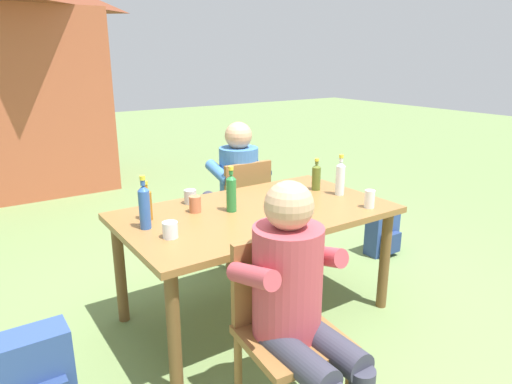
% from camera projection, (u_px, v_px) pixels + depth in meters
% --- Properties ---
extents(ground_plane, '(24.00, 24.00, 0.00)m').
position_uv_depth(ground_plane, '(256.00, 312.00, 3.15)').
color(ground_plane, '#6B844C').
extents(dining_table, '(1.71, 0.99, 0.74)m').
position_uv_depth(dining_table, '(256.00, 222.00, 2.97)').
color(dining_table, olive).
rests_on(dining_table, ground_plane).
extents(chair_near_left, '(0.48, 0.48, 0.87)m').
position_uv_depth(chair_near_left, '(284.00, 320.00, 2.18)').
color(chair_near_left, olive).
rests_on(chair_near_left, ground_plane).
extents(chair_far_right, '(0.45, 0.45, 0.87)m').
position_uv_depth(chair_far_right, '(241.00, 205.00, 3.85)').
color(chair_far_right, olive).
rests_on(chair_far_right, ground_plane).
extents(person_in_white_shirt, '(0.47, 0.61, 1.18)m').
position_uv_depth(person_in_white_shirt, '(298.00, 299.00, 2.04)').
color(person_in_white_shirt, '#B7424C').
rests_on(person_in_white_shirt, ground_plane).
extents(person_in_plaid_shirt, '(0.47, 0.61, 1.18)m').
position_uv_depth(person_in_plaid_shirt, '(234.00, 183.00, 3.89)').
color(person_in_plaid_shirt, '#3D70B2').
rests_on(person_in_plaid_shirt, ground_plane).
extents(bottle_amber, '(0.06, 0.06, 0.24)m').
position_uv_depth(bottle_amber, '(147.00, 203.00, 2.74)').
color(bottle_amber, '#996019').
rests_on(bottle_amber, dining_table).
extents(bottle_blue, '(0.06, 0.06, 0.31)m').
position_uv_depth(bottle_blue, '(144.00, 206.00, 2.59)').
color(bottle_blue, '#2D56A3').
rests_on(bottle_blue, dining_table).
extents(bottle_green, '(0.06, 0.06, 0.29)m').
position_uv_depth(bottle_green, '(231.00, 192.00, 2.89)').
color(bottle_green, '#287A38').
rests_on(bottle_green, dining_table).
extents(bottle_clear, '(0.06, 0.06, 0.29)m').
position_uv_depth(bottle_clear, '(340.00, 178.00, 3.23)').
color(bottle_clear, white).
rests_on(bottle_clear, dining_table).
extents(bottle_olive, '(0.06, 0.06, 0.23)m').
position_uv_depth(bottle_olive, '(316.00, 176.00, 3.36)').
color(bottle_olive, '#566623').
rests_on(bottle_olive, dining_table).
extents(cup_terracotta, '(0.07, 0.07, 0.10)m').
position_uv_depth(cup_terracotta, '(195.00, 204.00, 2.89)').
color(cup_terracotta, '#BC6B47').
rests_on(cup_terracotta, dining_table).
extents(cup_glass, '(0.08, 0.08, 0.09)m').
position_uv_depth(cup_glass, '(170.00, 230.00, 2.49)').
color(cup_glass, silver).
rests_on(cup_glass, dining_table).
extents(cup_white, '(0.07, 0.07, 0.12)m').
position_uv_depth(cup_white, '(370.00, 199.00, 2.97)').
color(cup_white, white).
rests_on(cup_white, dining_table).
extents(cup_steel, '(0.08, 0.08, 0.09)m').
position_uv_depth(cup_steel, '(190.00, 197.00, 3.06)').
color(cup_steel, '#B2B7BC').
rests_on(cup_steel, dining_table).
extents(table_knife, '(0.20, 0.16, 0.01)m').
position_uv_depth(table_knife, '(291.00, 231.00, 2.58)').
color(table_knife, silver).
rests_on(table_knife, dining_table).
extents(backpack_by_near_side, '(0.32, 0.24, 0.46)m').
position_uv_depth(backpack_by_near_side, '(38.00, 378.00, 2.18)').
color(backpack_by_near_side, '#2D4784').
rests_on(backpack_by_near_side, ground_plane).
extents(backpack_by_far_side, '(0.28, 0.21, 0.40)m').
position_uv_depth(backpack_by_far_side, '(383.00, 233.00, 4.04)').
color(backpack_by_far_side, '#2D4784').
rests_on(backpack_by_far_side, ground_plane).
extents(brick_kiosk, '(2.13, 1.88, 2.79)m').
position_uv_depth(brick_kiosk, '(18.00, 74.00, 5.81)').
color(brick_kiosk, '#B25638').
rests_on(brick_kiosk, ground_plane).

